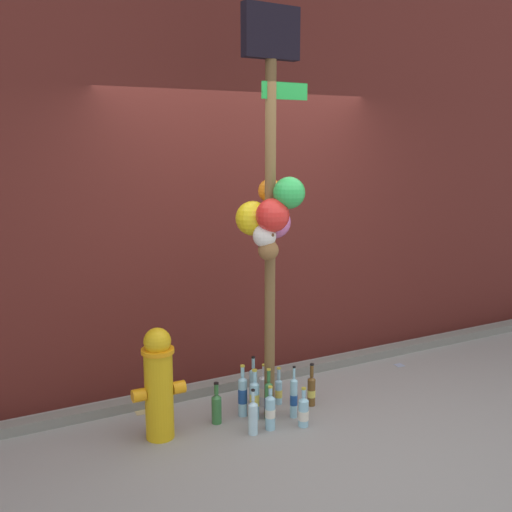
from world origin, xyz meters
TOP-DOWN VIEW (x-y plane):
  - ground_plane at (0.00, 0.00)m, footprint 14.00×14.00m
  - building_wall at (0.00, 1.34)m, footprint 10.00×0.20m
  - curb_strip at (0.00, 0.98)m, footprint 8.00×0.12m
  - memorial_post at (-0.20, 0.39)m, footprint 0.54×0.53m
  - fire_hydrant at (-1.06, 0.44)m, footprint 0.39×0.23m
  - bottle_0 at (-0.62, 0.45)m, footprint 0.08×0.08m
  - bottle_1 at (-0.24, 0.32)m, footprint 0.06×0.06m
  - bottle_2 at (-0.45, 0.17)m, footprint 0.07×0.07m
  - bottle_3 at (-0.07, 0.10)m, footprint 0.08×0.08m
  - bottle_4 at (-0.20, 0.65)m, footprint 0.06×0.06m
  - bottle_5 at (-0.05, 0.26)m, footprint 0.06×0.06m
  - bottle_6 at (-0.31, 0.18)m, footprint 0.08×0.08m
  - bottle_7 at (-0.04, 0.52)m, footprint 0.06×0.06m
  - bottle_8 at (-0.15, 0.57)m, footprint 0.08×0.08m
  - bottle_9 at (0.18, 0.37)m, footprint 0.07×0.07m
  - bottle_10 at (-0.33, 0.38)m, footprint 0.07×0.07m
  - bottle_11 at (-0.39, 0.47)m, footprint 0.07×0.07m
  - litter_0 at (1.39, 0.71)m, footprint 0.09×0.09m
  - litter_1 at (-1.06, 0.88)m, footprint 0.12×0.09m

SIDE VIEW (x-z plane):
  - ground_plane at x=0.00m, z-range 0.00..0.00m
  - litter_0 at x=1.39m, z-range 0.00..0.01m
  - litter_1 at x=-1.06m, z-range 0.00..0.01m
  - curb_strip at x=0.00m, z-range 0.00..0.08m
  - bottle_7 at x=-0.04m, z-range -0.04..0.27m
  - bottle_3 at x=-0.07m, z-range -0.04..0.27m
  - bottle_0 at x=-0.62m, z-range -0.03..0.29m
  - bottle_8 at x=-0.15m, z-range -0.04..0.30m
  - bottle_9 at x=0.18m, z-range -0.05..0.31m
  - bottle_2 at x=-0.45m, z-range -0.04..0.31m
  - bottle_6 at x=-0.31m, z-range -0.03..0.31m
  - bottle_1 at x=-0.24m, z-range -0.05..0.36m
  - bottle_4 at x=-0.20m, z-range -0.04..0.35m
  - bottle_5 at x=-0.05m, z-range -0.04..0.37m
  - bottle_10 at x=-0.33m, z-range -0.03..0.36m
  - bottle_11 at x=-0.39m, z-range -0.04..0.37m
  - fire_hydrant at x=-1.06m, z-range 0.01..0.82m
  - memorial_post at x=-0.20m, z-range 0.19..3.20m
  - building_wall at x=0.00m, z-range 0.00..3.71m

